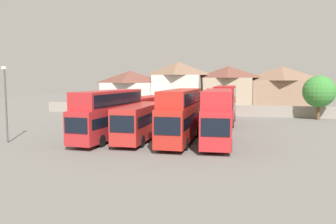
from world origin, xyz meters
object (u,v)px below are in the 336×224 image
(bus_6, at_px, (171,109))
(bus_4, at_px, (218,114))
(bus_1, at_px, (109,112))
(house_terrace_right, at_px, (228,88))
(bus_2, at_px, (140,120))
(house_terrace_centre, at_px, (178,85))
(house_terrace_far_right, at_px, (282,88))
(bus_3, at_px, (181,113))
(tree_left_of_lot, at_px, (319,92))
(house_terrace_left, at_px, (130,89))
(lamp_post_lot_edge, at_px, (6,100))
(bus_7, at_px, (194,109))
(bus_8, at_px, (225,103))
(bus_5, at_px, (147,107))

(bus_6, bearing_deg, bus_4, 24.07)
(bus_1, xyz_separation_m, house_terrace_right, (9.56, 34.35, 1.58))
(bus_2, bearing_deg, bus_1, -88.88)
(bus_1, height_order, bus_2, bus_1)
(bus_2, distance_m, house_terrace_centre, 34.10)
(house_terrace_centre, distance_m, house_terrace_far_right, 19.63)
(bus_3, xyz_separation_m, tree_left_of_lot, (16.25, 22.16, 1.37))
(bus_1, relative_size, house_terrace_right, 1.26)
(house_terrace_centre, bearing_deg, house_terrace_left, -176.83)
(house_terrace_left, bearing_deg, house_terrace_right, 2.82)
(lamp_post_lot_edge, bearing_deg, bus_6, 57.49)
(bus_4, xyz_separation_m, bus_7, (-4.47, 13.89, -0.93))
(bus_6, xyz_separation_m, bus_7, (3.27, -0.06, -0.04))
(bus_8, height_order, house_terrace_left, house_terrace_left)
(bus_6, height_order, house_terrace_far_right, house_terrace_far_right)
(bus_4, bearing_deg, house_terrace_right, 178.32)
(bus_2, bearing_deg, house_terrace_far_right, 154.16)
(lamp_post_lot_edge, bearing_deg, bus_3, 14.95)
(bus_3, height_order, bus_7, bus_3)
(house_terrace_far_right, bearing_deg, bus_7, -122.10)
(house_terrace_centre, relative_size, house_terrace_far_right, 0.87)
(bus_1, relative_size, bus_4, 1.07)
(bus_3, bearing_deg, house_terrace_far_right, 160.00)
(lamp_post_lot_edge, bearing_deg, bus_7, 50.65)
(bus_7, height_order, house_terrace_left, house_terrace_left)
(house_terrace_centre, bearing_deg, house_terrace_far_right, 3.51)
(bus_4, relative_size, lamp_post_lot_edge, 1.53)
(bus_3, xyz_separation_m, bus_4, (3.47, -0.00, 0.01))
(bus_2, distance_m, house_terrace_right, 34.88)
(bus_7, bearing_deg, bus_3, 2.99)
(bus_3, bearing_deg, bus_4, 89.15)
(house_terrace_centre, height_order, house_terrace_right, house_terrace_centre)
(house_terrace_centre, relative_size, lamp_post_lot_edge, 1.33)
(tree_left_of_lot, height_order, lamp_post_lot_edge, lamp_post_lot_edge)
(bus_8, distance_m, house_terrace_centre, 22.04)
(bus_1, xyz_separation_m, house_terrace_centre, (-0.22, 33.93, 2.06))
(bus_4, height_order, tree_left_of_lot, tree_left_of_lot)
(bus_7, relative_size, house_terrace_right, 1.14)
(bus_4, bearing_deg, house_terrace_centre, -165.60)
(house_terrace_far_right, bearing_deg, bus_4, -103.97)
(bus_7, bearing_deg, bus_4, 16.69)
(bus_5, relative_size, house_terrace_left, 1.02)
(lamp_post_lot_edge, bearing_deg, bus_8, 44.43)
(bus_5, height_order, lamp_post_lot_edge, lamp_post_lot_edge)
(bus_8, bearing_deg, bus_6, -87.40)
(bus_8, relative_size, house_terrace_centre, 1.20)
(bus_5, distance_m, lamp_post_lot_edge, 20.44)
(bus_2, distance_m, bus_6, 14.13)
(bus_5, xyz_separation_m, house_terrace_right, (10.16, 19.60, 2.31))
(bus_3, bearing_deg, lamp_post_lot_edge, -75.84)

